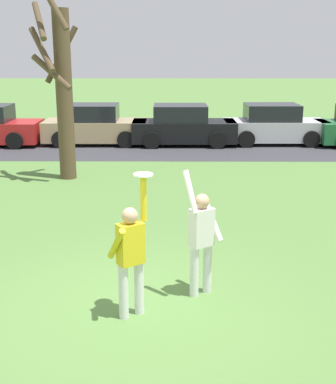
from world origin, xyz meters
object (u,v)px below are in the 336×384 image
at_px(person_defender, 202,236).
at_px(parked_car_silver, 274,126).
at_px(parked_car_tan, 95,126).
at_px(bare_tree_tall, 62,86).
at_px(person_catcher, 131,253).
at_px(parked_car_black, 183,127).
at_px(frisbee_disc, 143,175).

xyz_separation_m(person_defender, parked_car_silver, (3.66, 13.56, -0.25)).
xyz_separation_m(parked_car_tan, bare_tree_tall, (-0.04, -5.82, 2.00)).
height_order(person_defender, bare_tree_tall, bare_tree_tall).
bearing_deg(parked_car_silver, person_catcher, -108.74).
bearing_deg(parked_car_black, parked_car_tan, 177.01).
xyz_separation_m(parked_car_tan, parked_car_black, (3.56, -0.15, 0.00)).
xyz_separation_m(parked_car_silver, bare_tree_tall, (-7.29, -5.95, 2.00)).
relative_size(frisbee_disc, parked_car_black, 0.07).
distance_m(person_defender, parked_car_black, 13.28).
bearing_deg(parked_car_silver, bare_tree_tall, -141.27).
bearing_deg(frisbee_disc, person_catcher, -145.73).
xyz_separation_m(person_catcher, bare_tree_tall, (-2.58, 8.32, 1.75)).
height_order(person_defender, parked_car_tan, person_defender).
bearing_deg(person_defender, parked_car_black, -124.16).
height_order(person_defender, frisbee_disc, frisbee_disc).
xyz_separation_m(person_defender, bare_tree_tall, (-3.63, 7.61, 1.75)).
bearing_deg(person_catcher, frisbee_disc, 0.00).
bearing_deg(bare_tree_tall, parked_car_tan, 89.58).
relative_size(person_catcher, person_defender, 1.02).
height_order(person_catcher, parked_car_tan, person_catcher).
bearing_deg(parked_car_silver, frisbee_disc, -108.22).
relative_size(person_defender, frisbee_disc, 7.39).
bearing_deg(person_defender, bare_tree_tall, -98.78).
relative_size(parked_car_tan, parked_car_black, 1.00).
height_order(person_defender, parked_car_black, person_defender).
height_order(parked_car_black, parked_car_silver, same).
bearing_deg(person_catcher, bare_tree_tall, 72.98).
height_order(parked_car_black, bare_tree_tall, bare_tree_tall).
bearing_deg(bare_tree_tall, person_catcher, -72.75).
relative_size(parked_car_tan, parked_car_silver, 1.00).
bearing_deg(parked_car_silver, parked_car_black, -176.08).
height_order(parked_car_tan, bare_tree_tall, bare_tree_tall).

